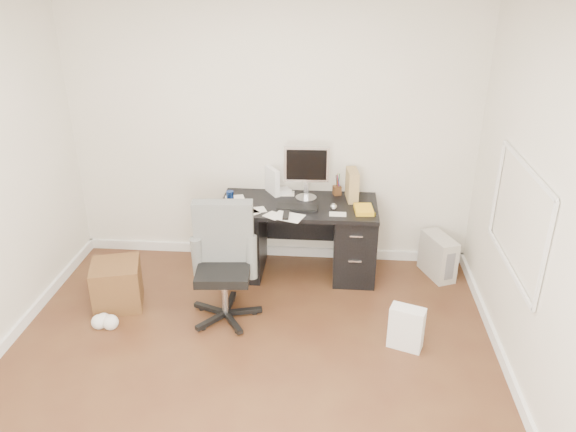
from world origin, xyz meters
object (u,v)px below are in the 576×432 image
(office_chair, at_px, (223,266))
(pc_tower, at_px, (438,256))
(keyboard, at_px, (297,207))
(lcd_monitor, at_px, (306,173))
(wicker_basket, at_px, (117,285))
(desk, at_px, (298,236))

(office_chair, height_order, pc_tower, office_chair)
(keyboard, xyz_separation_m, office_chair, (-0.58, -0.72, -0.24))
(lcd_monitor, xyz_separation_m, office_chair, (-0.65, -0.96, -0.50))
(pc_tower, distance_m, wicker_basket, 3.08)
(desk, distance_m, lcd_monitor, 0.64)
(lcd_monitor, bearing_deg, wicker_basket, -155.39)
(desk, height_order, office_chair, office_chair)
(keyboard, bearing_deg, pc_tower, 9.88)
(pc_tower, bearing_deg, office_chair, -178.28)
(pc_tower, bearing_deg, lcd_monitor, 154.40)
(desk, bearing_deg, pc_tower, 2.28)
(desk, bearing_deg, office_chair, -125.04)
(lcd_monitor, height_order, keyboard, lcd_monitor)
(keyboard, xyz_separation_m, wicker_basket, (-1.59, -0.61, -0.55))
(lcd_monitor, height_order, pc_tower, lcd_monitor)
(desk, distance_m, pc_tower, 1.40)
(desk, bearing_deg, wicker_basket, -155.75)
(keyboard, bearing_deg, wicker_basket, -156.09)
(desk, distance_m, office_chair, 1.03)
(desk, relative_size, lcd_monitor, 2.75)
(lcd_monitor, relative_size, pc_tower, 1.29)
(keyboard, distance_m, wicker_basket, 1.79)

